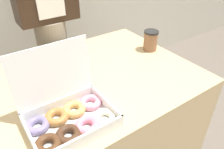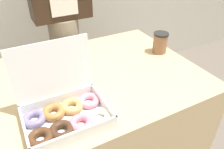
# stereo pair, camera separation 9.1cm
# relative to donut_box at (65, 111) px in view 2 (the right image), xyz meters

# --- Properties ---
(table) EXTENTS (1.08, 0.81, 0.70)m
(table) POSITION_rel_donut_box_xyz_m (0.22, 0.23, -0.39)
(table) COLOR tan
(table) RESTS_ON ground_plane
(donut_box) EXTENTS (0.35, 0.26, 0.28)m
(donut_box) POSITION_rel_donut_box_xyz_m (0.00, 0.00, 0.00)
(donut_box) COLOR white
(donut_box) RESTS_ON table
(coffee_cup) EXTENTS (0.09, 0.09, 0.12)m
(coffee_cup) POSITION_rel_donut_box_xyz_m (0.67, 0.28, 0.02)
(coffee_cup) COLOR #8C6042
(coffee_cup) RESTS_ON table
(person_customer) EXTENTS (0.39, 0.22, 1.57)m
(person_customer) POSITION_rel_donut_box_xyz_m (0.25, 0.82, 0.14)
(person_customer) COLOR gray
(person_customer) RESTS_ON ground_plane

